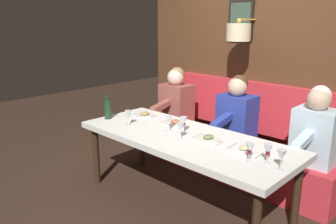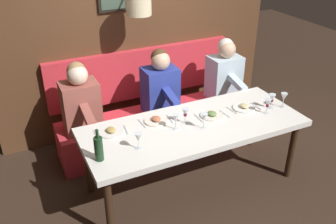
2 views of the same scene
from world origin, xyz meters
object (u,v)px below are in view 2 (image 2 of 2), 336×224
at_px(wine_glass_6, 185,113).
at_px(wine_bottle, 99,148).
at_px(diner_nearest, 225,71).
at_px(diner_middle, 80,100).
at_px(wine_glass_1, 268,103).
at_px(wine_glass_2, 204,118).
at_px(wine_glass_3, 272,98).
at_px(wine_glass_5, 138,138).
at_px(wine_glass_4, 176,119).
at_px(wine_glass_0, 284,97).
at_px(dining_table, 194,130).
at_px(diner_near, 160,84).

xyz_separation_m(wine_glass_6, wine_bottle, (-0.24, 0.95, 0.00)).
distance_m(diner_nearest, diner_middle, 1.85).
height_order(wine_glass_1, wine_glass_2, same).
bearing_deg(wine_glass_3, wine_bottle, 93.46).
bearing_deg(wine_glass_1, diner_middle, 59.70).
bearing_deg(wine_bottle, wine_glass_1, -88.63).
relative_size(wine_glass_2, wine_glass_3, 1.00).
bearing_deg(wine_glass_5, wine_glass_4, -70.30).
distance_m(wine_glass_0, wine_bottle, 2.06).
height_order(dining_table, wine_glass_0, wine_glass_0).
height_order(diner_middle, wine_glass_3, diner_middle).
relative_size(dining_table, wine_glass_4, 13.70).
xyz_separation_m(diner_nearest, wine_glass_6, (-0.81, 1.00, 0.04)).
xyz_separation_m(diner_near, wine_bottle, (-1.05, 1.05, 0.04)).
relative_size(wine_glass_3, wine_glass_4, 1.00).
xyz_separation_m(wine_glass_1, wine_glass_4, (0.12, 1.01, 0.00)).
height_order(diner_middle, wine_glass_6, diner_middle).
height_order(wine_glass_2, wine_glass_4, same).
xyz_separation_m(wine_glass_5, wine_glass_6, (0.23, -0.59, -0.00)).
relative_size(diner_near, wine_bottle, 2.64).
distance_m(wine_glass_3, wine_glass_5, 1.58).
bearing_deg(diner_nearest, diner_middle, 90.00).
xyz_separation_m(wine_glass_2, wine_glass_4, (0.10, 0.25, 0.00)).
relative_size(dining_table, diner_nearest, 2.84).
bearing_deg(wine_bottle, diner_near, -44.96).
relative_size(wine_glass_6, wine_bottle, 0.55).
distance_m(diner_near, wine_bottle, 1.48).
relative_size(diner_nearest, wine_glass_4, 4.82).
distance_m(wine_glass_2, wine_glass_6, 0.21).
bearing_deg(wine_glass_4, wine_glass_0, -93.93).
relative_size(wine_glass_1, wine_glass_4, 1.00).
xyz_separation_m(wine_glass_0, wine_bottle, (-0.08, 2.06, -0.00)).
bearing_deg(diner_nearest, wine_glass_0, -173.13).
bearing_deg(diner_nearest, wine_glass_1, 172.59).
relative_size(wine_glass_5, wine_glass_6, 1.00).
distance_m(diner_nearest, wine_glass_4, 1.44).
relative_size(diner_nearest, diner_near, 1.00).
relative_size(dining_table, wine_glass_1, 13.70).
distance_m(wine_glass_1, wine_glass_4, 1.01).
xyz_separation_m(diner_nearest, diner_near, (0.00, 0.90, 0.00)).
bearing_deg(wine_glass_2, diner_middle, 44.53).
bearing_deg(wine_glass_0, wine_bottle, 92.26).
xyz_separation_m(wine_glass_1, wine_glass_6, (0.19, 0.86, 0.00)).
xyz_separation_m(wine_glass_1, wine_glass_5, (-0.04, 1.46, 0.00)).
bearing_deg(wine_glass_2, wine_glass_3, -86.51).
relative_size(diner_near, wine_glass_1, 4.82).
relative_size(dining_table, wine_bottle, 7.49).
height_order(diner_middle, wine_glass_0, diner_middle).
relative_size(diner_nearest, diner_middle, 1.00).
bearing_deg(wine_glass_2, diner_nearest, -41.86).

